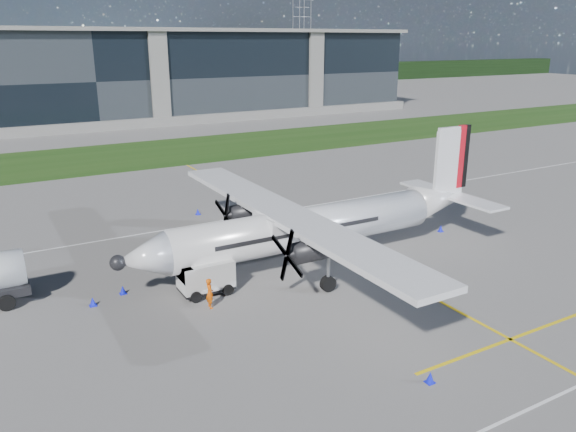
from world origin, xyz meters
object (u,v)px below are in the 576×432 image
Objects in this scene: ground_crew_person at (210,291)px; safety_cone_nose_stbd at (123,290)px; pylon_east at (302,35)px; safety_cone_portwing at (430,377)px; safety_cone_stbdwing at (198,212)px; baggage_tug at (206,277)px; turboprop_aircraft at (318,203)px; safety_cone_tail at (441,228)px; safety_cone_fwd at (93,302)px.

ground_crew_person reaches higher than safety_cone_nose_stbd.
pylon_east reaches higher than safety_cone_portwing.
baggage_tug is at bearing -109.16° from safety_cone_stbdwing.
pylon_east is 171.75m from baggage_tug.
safety_cone_stbdwing is at bearing 102.74° from turboprop_aircraft.
safety_cone_nose_stbd is at bearing 120.95° from safety_cone_portwing.
safety_cone_tail is (19.79, 3.10, -0.71)m from ground_crew_person.
safety_cone_nose_stbd is (-96.93, -141.64, -14.75)m from pylon_east.
turboprop_aircraft is at bearing -69.43° from ground_crew_person.
turboprop_aircraft reaches higher than safety_cone_stbdwing.
safety_cone_tail is (11.24, 0.43, -3.74)m from turboprop_aircraft.
baggage_tug reaches higher than safety_cone_fwd.
safety_cone_fwd is 18.02m from safety_cone_portwing.
pylon_east is at bearing 60.72° from safety_cone_portwing.
safety_cone_fwd is 1.00× the size of safety_cone_tail.
turboprop_aircraft reaches higher than baggage_tug.
baggage_tug is 6.36× the size of safety_cone_tail.
baggage_tug is at bearing 110.76° from safety_cone_portwing.
ground_crew_person is 5.50m from safety_cone_nose_stbd.
safety_cone_portwing is 27.24m from safety_cone_stbdwing.
turboprop_aircraft is 8.64m from baggage_tug.
ground_crew_person is 20.05m from safety_cone_tail.
safety_cone_stbdwing is at bearing 52.97° from safety_cone_nose_stbd.
safety_cone_nose_stbd is (-9.05, 15.09, 0.00)m from safety_cone_portwing.
pylon_east reaches higher than turboprop_aircraft.
safety_cone_tail is (-73.48, -142.58, -14.75)m from pylon_east.
turboprop_aircraft reaches higher than ground_crew_person.
pylon_east is 180.30m from safety_cone_portwing.
turboprop_aircraft is at bearing -120.64° from pylon_east.
ground_crew_person is 17.11m from safety_cone_stbdwing.
ground_crew_person reaches higher than safety_cone_stbdwing.
ground_crew_person is 3.86× the size of safety_cone_tail.
pylon_east reaches higher than ground_crew_person.
pylon_east is 172.27m from safety_cone_nose_stbd.
turboprop_aircraft is 53.19× the size of safety_cone_fwd.
safety_cone_portwing is (4.88, -12.88, -0.70)m from baggage_tug.
turboprop_aircraft is at bearing -2.69° from safety_cone_fwd.
pylon_east is at bearing 59.36° from turboprop_aircraft.
baggage_tug reaches higher than safety_cone_tail.
safety_cone_nose_stbd is (-9.16, -12.14, 0.00)m from safety_cone_stbdwing.
turboprop_aircraft is 53.19× the size of safety_cone_portwing.
safety_cone_tail is at bearing 44.51° from safety_cone_portwing.
ground_crew_person is (-0.51, -1.82, 0.01)m from baggage_tug.
safety_cone_portwing is (-3.16, -13.73, -3.74)m from turboprop_aircraft.
safety_cone_tail and safety_cone_nose_stbd have the same top height.
baggage_tug is 6.36× the size of safety_cone_fwd.
safety_cone_portwing is (10.85, -14.38, 0.00)m from safety_cone_fwd.
pylon_east reaches higher than baggage_tug.
safety_cone_fwd is at bearing -130.44° from safety_cone_stbdwing.
safety_cone_portwing is (-14.40, -14.16, 0.00)m from safety_cone_tail.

